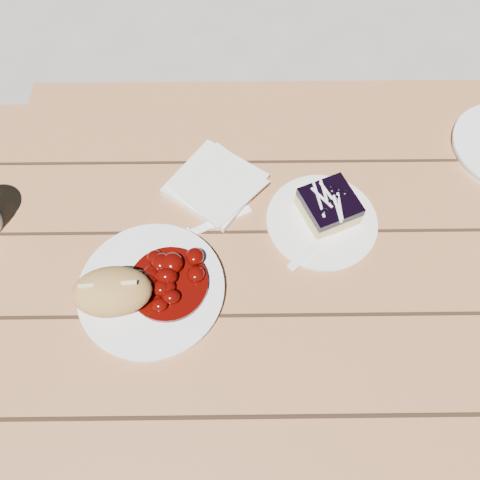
{
  "coord_description": "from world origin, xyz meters",
  "views": [
    {
      "loc": [
        -0.28,
        -0.34,
        1.5
      ],
      "look_at": [
        -0.27,
        0.03,
        0.81
      ],
      "focal_mm": 35.0,
      "sensor_mm": 36.0,
      "label": 1
    }
  ],
  "objects_px": {
    "picnic_table": "(372,303)",
    "main_plate": "(152,289)",
    "bread_roll": "(112,292)",
    "blueberry_cake": "(329,206)",
    "dessert_plate": "(321,222)"
  },
  "relations": [
    {
      "from": "picnic_table",
      "to": "main_plate",
      "type": "height_order",
      "value": "main_plate"
    },
    {
      "from": "picnic_table",
      "to": "blueberry_cake",
      "type": "height_order",
      "value": "blueberry_cake"
    },
    {
      "from": "dessert_plate",
      "to": "main_plate",
      "type": "bearing_deg",
      "value": -156.35
    },
    {
      "from": "main_plate",
      "to": "bread_roll",
      "type": "height_order",
      "value": "bread_roll"
    },
    {
      "from": "main_plate",
      "to": "bread_roll",
      "type": "xyz_separation_m",
      "value": [
        -0.06,
        -0.02,
        0.04
      ]
    },
    {
      "from": "main_plate",
      "to": "blueberry_cake",
      "type": "distance_m",
      "value": 0.35
    },
    {
      "from": "dessert_plate",
      "to": "bread_roll",
      "type": "bearing_deg",
      "value": -156.9
    },
    {
      "from": "main_plate",
      "to": "dessert_plate",
      "type": "relative_size",
      "value": 1.23
    },
    {
      "from": "bread_roll",
      "to": "blueberry_cake",
      "type": "height_order",
      "value": "bread_roll"
    },
    {
      "from": "blueberry_cake",
      "to": "picnic_table",
      "type": "bearing_deg",
      "value": -68.42
    },
    {
      "from": "picnic_table",
      "to": "blueberry_cake",
      "type": "distance_m",
      "value": 0.25
    },
    {
      "from": "picnic_table",
      "to": "bread_roll",
      "type": "distance_m",
      "value": 0.52
    },
    {
      "from": "bread_roll",
      "to": "dessert_plate",
      "type": "height_order",
      "value": "bread_roll"
    },
    {
      "from": "main_plate",
      "to": "dessert_plate",
      "type": "xyz_separation_m",
      "value": [
        0.3,
        0.13,
        -0.0
      ]
    },
    {
      "from": "picnic_table",
      "to": "blueberry_cake",
      "type": "relative_size",
      "value": 17.03
    }
  ]
}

